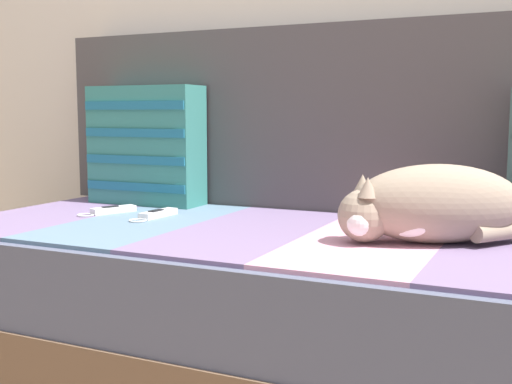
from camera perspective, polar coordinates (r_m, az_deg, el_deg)
couch at (r=1.68m, az=5.18°, el=-9.82°), size 2.06×0.89×0.38m
sofa_backrest at (r=1.96m, az=9.10°, el=6.46°), size 2.02×0.14×0.56m
throw_pillow_striped at (r=2.12m, az=-9.75°, el=4.10°), size 0.38×0.14×0.38m
sleeping_cat at (r=1.51m, az=14.94°, el=-1.22°), size 0.43×0.33×0.18m
game_remote_near at (r=1.85m, az=-8.83°, el=-1.96°), size 0.06×0.19×0.02m
game_remote_far at (r=1.96m, az=-12.75°, el=-1.59°), size 0.11×0.18×0.02m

